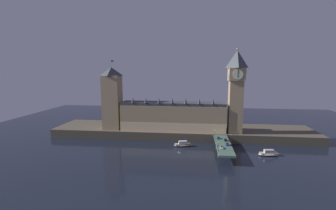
{
  "coord_description": "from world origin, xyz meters",
  "views": [
    {
      "loc": [
        12.03,
        -168.25,
        56.61
      ],
      "look_at": [
        -10.33,
        20.0,
        29.12
      ],
      "focal_mm": 26.0,
      "sensor_mm": 36.0,
      "label": 1
    }
  ],
  "objects_px": {
    "car_northbound_lead": "(219,138)",
    "pedestrian_near_rail": "(218,146)",
    "car_northbound_trail": "(222,147)",
    "boat_upstream": "(183,144)",
    "street_lamp_far": "(215,133)",
    "car_southbound_lead": "(227,144)",
    "pedestrian_far_rail": "(216,139)",
    "street_lamp_mid": "(231,138)",
    "street_lamp_near": "(218,145)",
    "car_southbound_trail": "(225,140)",
    "victoria_tower": "(112,98)",
    "boat_downstream": "(269,154)",
    "pedestrian_mid_walk": "(231,145)",
    "clock_tower": "(236,89)"
  },
  "relations": [
    {
      "from": "car_northbound_trail",
      "to": "pedestrian_near_rail",
      "type": "distance_m",
      "value": 3.43
    },
    {
      "from": "pedestrian_mid_walk",
      "to": "street_lamp_mid",
      "type": "relative_size",
      "value": 0.25
    },
    {
      "from": "car_northbound_trail",
      "to": "boat_upstream",
      "type": "height_order",
      "value": "car_northbound_trail"
    },
    {
      "from": "pedestrian_far_rail",
      "to": "car_southbound_lead",
      "type": "bearing_deg",
      "value": -60.44
    },
    {
      "from": "car_northbound_trail",
      "to": "pedestrian_near_rail",
      "type": "height_order",
      "value": "pedestrian_near_rail"
    },
    {
      "from": "pedestrian_near_rail",
      "to": "street_lamp_far",
      "type": "relative_size",
      "value": 0.3
    },
    {
      "from": "pedestrian_near_rail",
      "to": "street_lamp_far",
      "type": "distance_m",
      "value": 21.95
    },
    {
      "from": "pedestrian_far_rail",
      "to": "boat_downstream",
      "type": "relative_size",
      "value": 0.12
    },
    {
      "from": "clock_tower",
      "to": "car_southbound_lead",
      "type": "xyz_separation_m",
      "value": [
        -9.63,
        -34.35,
        -34.59
      ]
    },
    {
      "from": "street_lamp_mid",
      "to": "street_lamp_far",
      "type": "bearing_deg",
      "value": 123.36
    },
    {
      "from": "car_southbound_lead",
      "to": "car_northbound_lead",
      "type": "bearing_deg",
      "value": 106.11
    },
    {
      "from": "car_southbound_lead",
      "to": "pedestrian_mid_walk",
      "type": "height_order",
      "value": "pedestrian_mid_walk"
    },
    {
      "from": "car_northbound_lead",
      "to": "pedestrian_mid_walk",
      "type": "distance_m",
      "value": 17.88
    },
    {
      "from": "clock_tower",
      "to": "car_northbound_trail",
      "type": "xyz_separation_m",
      "value": [
        -14.07,
        -41.37,
        -34.69
      ]
    },
    {
      "from": "car_northbound_lead",
      "to": "street_lamp_near",
      "type": "distance_m",
      "value": 27.83
    },
    {
      "from": "boat_upstream",
      "to": "boat_downstream",
      "type": "relative_size",
      "value": 0.99
    },
    {
      "from": "clock_tower",
      "to": "car_southbound_trail",
      "type": "relative_size",
      "value": 17.04
    },
    {
      "from": "pedestrian_far_rail",
      "to": "pedestrian_mid_walk",
      "type": "bearing_deg",
      "value": -55.53
    },
    {
      "from": "street_lamp_near",
      "to": "victoria_tower",
      "type": "bearing_deg",
      "value": 150.32
    },
    {
      "from": "victoria_tower",
      "to": "car_northbound_trail",
      "type": "bearing_deg",
      "value": -26.31
    },
    {
      "from": "car_southbound_trail",
      "to": "street_lamp_far",
      "type": "distance_m",
      "value": 10.33
    },
    {
      "from": "pedestrian_near_rail",
      "to": "boat_upstream",
      "type": "xyz_separation_m",
      "value": [
        -23.92,
        18.57,
        -5.96
      ]
    },
    {
      "from": "boat_upstream",
      "to": "boat_downstream",
      "type": "distance_m",
      "value": 59.38
    },
    {
      "from": "street_lamp_near",
      "to": "car_northbound_trail",
      "type": "bearing_deg",
      "value": 62.77
    },
    {
      "from": "victoria_tower",
      "to": "pedestrian_far_rail",
      "type": "relative_size",
      "value": 33.98
    },
    {
      "from": "pedestrian_near_rail",
      "to": "clock_tower",
      "type": "bearing_deg",
      "value": 67.21
    },
    {
      "from": "street_lamp_far",
      "to": "boat_downstream",
      "type": "relative_size",
      "value": 0.43
    },
    {
      "from": "car_southbound_lead",
      "to": "boat_downstream",
      "type": "height_order",
      "value": "car_southbound_lead"
    },
    {
      "from": "victoria_tower",
      "to": "car_northbound_lead",
      "type": "xyz_separation_m",
      "value": [
        87.27,
        -20.73,
        -25.67
      ]
    },
    {
      "from": "street_lamp_near",
      "to": "street_lamp_mid",
      "type": "xyz_separation_m",
      "value": [
        9.69,
        14.72,
        0.46
      ]
    },
    {
      "from": "street_lamp_far",
      "to": "boat_upstream",
      "type": "height_order",
      "value": "street_lamp_far"
    },
    {
      "from": "car_northbound_lead",
      "to": "pedestrian_near_rail",
      "type": "distance_m",
      "value": 19.95
    },
    {
      "from": "pedestrian_near_rail",
      "to": "car_southbound_trail",
      "type": "bearing_deg",
      "value": 65.9
    },
    {
      "from": "car_southbound_lead",
      "to": "pedestrian_far_rail",
      "type": "distance_m",
      "value": 13.52
    },
    {
      "from": "pedestrian_near_rail",
      "to": "boat_upstream",
      "type": "height_order",
      "value": "pedestrian_near_rail"
    },
    {
      "from": "street_lamp_far",
      "to": "car_northbound_lead",
      "type": "bearing_deg",
      "value": -36.35
    },
    {
      "from": "car_northbound_trail",
      "to": "boat_upstream",
      "type": "distance_m",
      "value": 34.09
    },
    {
      "from": "car_southbound_lead",
      "to": "street_lamp_near",
      "type": "distance_m",
      "value": 14.39
    },
    {
      "from": "victoria_tower",
      "to": "car_southbound_lead",
      "type": "bearing_deg",
      "value": -21.5
    },
    {
      "from": "pedestrian_near_rail",
      "to": "street_lamp_mid",
      "type": "height_order",
      "value": "street_lamp_mid"
    },
    {
      "from": "car_northbound_lead",
      "to": "boat_upstream",
      "type": "height_order",
      "value": "car_northbound_lead"
    },
    {
      "from": "car_northbound_lead",
      "to": "pedestrian_near_rail",
      "type": "bearing_deg",
      "value": -96.4
    },
    {
      "from": "car_northbound_lead",
      "to": "street_lamp_far",
      "type": "xyz_separation_m",
      "value": [
        -2.62,
        1.93,
        3.2
      ]
    },
    {
      "from": "victoria_tower",
      "to": "street_lamp_mid",
      "type": "height_order",
      "value": "victoria_tower"
    },
    {
      "from": "pedestrian_far_rail",
      "to": "boat_downstream",
      "type": "bearing_deg",
      "value": -17.08
    },
    {
      "from": "car_southbound_trail",
      "to": "street_lamp_near",
      "type": "distance_m",
      "value": 23.89
    },
    {
      "from": "victoria_tower",
      "to": "car_northbound_trail",
      "type": "relative_size",
      "value": 12.97
    },
    {
      "from": "street_lamp_near",
      "to": "street_lamp_far",
      "type": "distance_m",
      "value": 29.44
    },
    {
      "from": "clock_tower",
      "to": "boat_upstream",
      "type": "bearing_deg",
      "value": -153.32
    },
    {
      "from": "pedestrian_near_rail",
      "to": "pedestrian_far_rail",
      "type": "bearing_deg",
      "value": 90.0
    }
  ]
}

